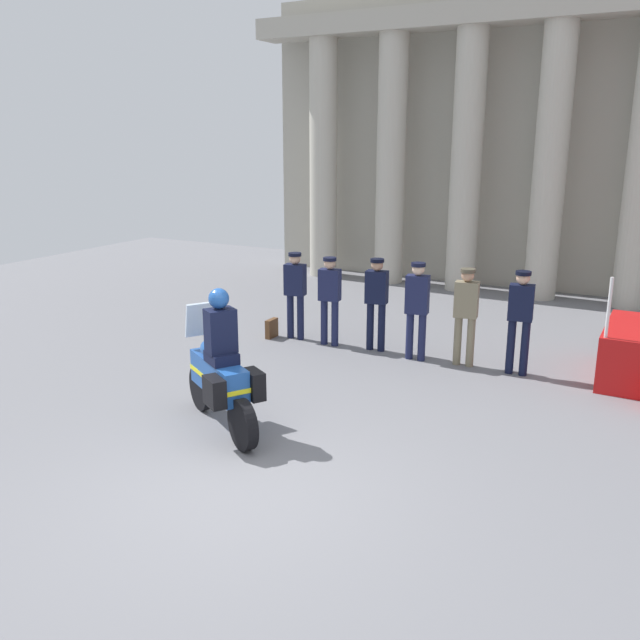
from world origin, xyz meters
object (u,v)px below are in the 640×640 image
Objects in this scene: briefcase_on_ground at (272,328)px; officer_in_row_3 at (417,303)px; officer_in_row_1 at (330,294)px; officer_in_row_4 at (466,309)px; officer_in_row_0 at (295,289)px; officer_in_row_5 at (520,314)px; officer_in_row_2 at (376,297)px; motorcycle_with_rider at (221,372)px.

officer_in_row_3 is at bearing 1.04° from briefcase_on_ground.
officer_in_row_4 reaches higher than officer_in_row_1.
officer_in_row_3 is 4.69× the size of briefcase_on_ground.
officer_in_row_0 is at bearing 20.65° from briefcase_on_ground.
officer_in_row_1 reaches higher than briefcase_on_ground.
officer_in_row_5 is at bearing 174.36° from officer_in_row_3.
officer_in_row_2 is 0.98× the size of officer_in_row_3.
officer_in_row_0 reaches higher than briefcase_on_ground.
officer_in_row_5 is (2.51, -0.09, 0.02)m from officer_in_row_2.
officer_in_row_0 is at bearing -12.37° from officer_in_row_1.
officer_in_row_0 is 0.91m from briefcase_on_ground.
officer_in_row_4 is (2.50, 0.04, 0.01)m from officer_in_row_1.
officer_in_row_5 is at bearing 1.58° from briefcase_on_ground.
briefcase_on_ground is at bearing -5.80° from officer_in_row_4.
officer_in_row_3 reaches higher than officer_in_row_2.
officer_in_row_4 is 0.88m from officer_in_row_5.
officer_in_row_0 is 1.63m from officer_in_row_2.
motorcycle_with_rider reaches higher than officer_in_row_0.
officer_in_row_5 reaches higher than officer_in_row_3.
officer_in_row_2 is at bearing 173.78° from officer_in_row_0.
officer_in_row_2 reaches higher than officer_in_row_1.
officer_in_row_1 is 2.50m from officer_in_row_4.
officer_in_row_2 is at bearing -63.73° from motorcycle_with_rider.
officer_in_row_0 is 2.44m from officer_in_row_3.
officer_in_row_4 is 4.56× the size of briefcase_on_ground.
officer_in_row_3 is at bearing -5.64° from officer_in_row_5.
officer_in_row_0 is at bearing -8.64° from officer_in_row_5.
officer_in_row_2 is 4.10m from motorcycle_with_rider.
motorcycle_with_rider is (-2.88, -3.99, -0.21)m from officer_in_row_5.
officer_in_row_5 is (0.88, -0.02, 0.03)m from officer_in_row_4.
officer_in_row_4 is 0.97× the size of officer_in_row_5.
officer_in_row_5 is 0.89× the size of motorcycle_with_rider.
officer_in_row_4 is (3.25, -0.01, -0.00)m from officer_in_row_0.
officer_in_row_5 reaches higher than officer_in_row_2.
officer_in_row_0 is at bearing -10.72° from officer_in_row_3.
officer_in_row_4 is at bearing 169.52° from officer_in_row_2.
officer_in_row_3 is 1.03× the size of officer_in_row_4.
officer_in_row_1 is at bearing -7.80° from officer_in_row_5.
motorcycle_with_rider is (-0.37, -4.08, -0.19)m from officer_in_row_2.
briefcase_on_ground is at bearing -2.98° from officer_in_row_1.
officer_in_row_2 is 4.61× the size of briefcase_on_ground.
officer_in_row_5 is 4.69× the size of briefcase_on_ground.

